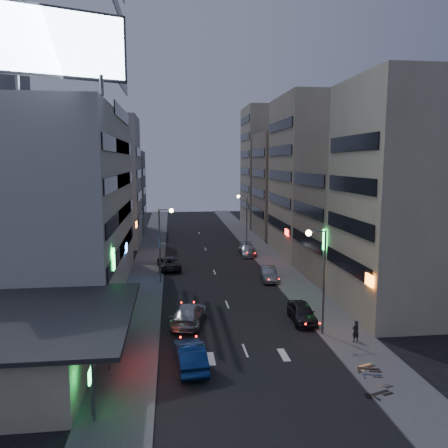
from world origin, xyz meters
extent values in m
plane|color=black|center=(0.00, 0.00, 0.00)|extent=(180.00, 180.00, 0.00)
cube|color=#4C4C4F|center=(-8.00, 30.00, 0.06)|extent=(4.00, 120.00, 0.12)
cube|color=#4C4C4F|center=(8.00, 30.00, 0.06)|extent=(4.00, 120.00, 0.12)
cube|color=#ADA588|center=(-14.00, 2.00, 1.80)|extent=(8.00, 12.00, 3.60)
cube|color=black|center=(-13.00, 2.00, 3.75)|extent=(11.00, 13.00, 0.25)
cube|color=black|center=(-8.90, 2.00, 3.10)|extent=(0.12, 4.00, 0.90)
cube|color=#FF1E14|center=(-8.82, 2.00, 3.10)|extent=(0.04, 3.70, 0.70)
cube|color=#A9A9A5|center=(-17.00, 20.00, 9.00)|extent=(14.00, 24.00, 18.00)
cube|color=#ADA588|center=(15.00, 10.50, 10.00)|extent=(10.00, 11.00, 20.00)
cube|color=gray|center=(15.50, 22.00, 8.00)|extent=(11.00, 12.00, 16.00)
cube|color=#ADA588|center=(15.00, 35.00, 11.00)|extent=(10.00, 14.00, 22.00)
cube|color=#A9A9A5|center=(-15.50, 45.00, 10.00)|extent=(11.00, 10.00, 20.00)
cube|color=gray|center=(-16.00, 58.00, 7.50)|extent=(12.00, 10.00, 15.00)
cube|color=gray|center=(15.50, 50.00, 9.00)|extent=(11.00, 12.00, 18.00)
cube|color=#ADA588|center=(16.00, 64.00, 12.00)|extent=(12.00, 12.00, 24.00)
cylinder|color=#595B60|center=(-16.00, 10.00, 18.75)|extent=(0.30, 0.30, 1.50)
cylinder|color=#595B60|center=(-10.00, 10.00, 18.75)|extent=(0.30, 0.30, 1.50)
cube|color=black|center=(-13.00, 10.00, 21.70)|extent=(9.52, 3.75, 5.00)
cube|color=#BFE1FF|center=(-12.92, 9.79, 21.70)|extent=(9.04, 3.34, 4.60)
cylinder|color=#595B60|center=(6.30, 6.00, 4.12)|extent=(0.16, 0.16, 8.00)
cylinder|color=#595B60|center=(5.60, 6.00, 8.02)|extent=(1.40, 0.10, 0.10)
sphere|color=#FFD88C|center=(5.00, 6.00, 7.92)|extent=(0.44, 0.44, 0.44)
cylinder|color=#595B60|center=(-6.30, 22.00, 4.12)|extent=(0.16, 0.16, 8.00)
cylinder|color=#595B60|center=(-5.60, 22.00, 8.02)|extent=(1.40, 0.10, 0.10)
sphere|color=#FFD88C|center=(-5.00, 22.00, 7.92)|extent=(0.44, 0.44, 0.44)
cylinder|color=#595B60|center=(6.30, 40.00, 4.12)|extent=(0.16, 0.16, 8.00)
cylinder|color=#595B60|center=(5.60, 40.00, 8.02)|extent=(1.40, 0.10, 0.10)
sphere|color=#FFD88C|center=(5.00, 40.00, 7.92)|extent=(0.44, 0.44, 0.44)
imported|color=#242328|center=(5.60, 9.02, 0.79)|extent=(2.08, 4.70, 1.57)
imported|color=gray|center=(5.60, 21.70, 0.77)|extent=(1.95, 4.75, 1.53)
imported|color=#29292E|center=(-5.42, 28.17, 0.79)|extent=(3.09, 5.91, 1.59)
imported|color=#A4A6AC|center=(5.60, 35.03, 0.77)|extent=(2.46, 5.44, 1.55)
imported|color=navy|center=(-3.93, 1.97, 0.82)|extent=(2.19, 5.14, 1.65)
imported|color=#A9ACB2|center=(-3.70, 9.62, 0.82)|extent=(3.51, 6.03, 1.64)
imported|color=black|center=(8.18, 4.30, 0.90)|extent=(0.65, 0.52, 1.56)
camera|label=1|loc=(-4.92, -24.57, 13.10)|focal=35.00mm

